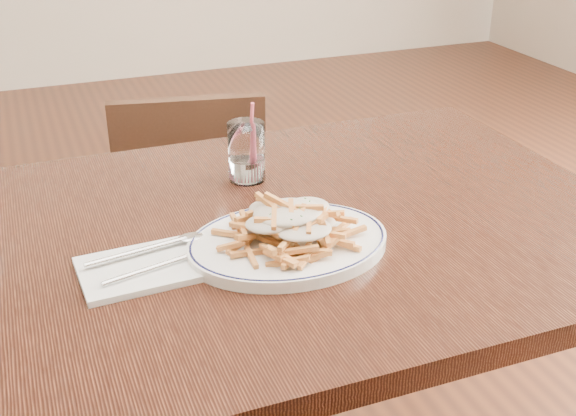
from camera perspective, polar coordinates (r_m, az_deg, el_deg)
name	(u,v)px	position (r m, az deg, el deg)	size (l,w,h in m)	color
table	(271,265)	(1.21, -1.38, -4.53)	(1.20, 0.80, 0.75)	black
chair_far	(192,213)	(1.89, -7.56, -0.41)	(0.42, 0.42, 0.78)	black
fries_plate	(288,243)	(1.09, 0.00, -2.78)	(0.33, 0.29, 0.02)	white
loaded_fries	(288,219)	(1.07, 0.00, -0.86)	(0.24, 0.22, 0.06)	#C57F3C
napkin	(149,267)	(1.06, -10.92, -4.59)	(0.20, 0.13, 0.01)	white
cutlery	(147,260)	(1.06, -11.04, -4.04)	(0.22, 0.12, 0.01)	silver
water_glass	(247,155)	(1.31, -3.29, 4.18)	(0.07, 0.07, 0.15)	white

